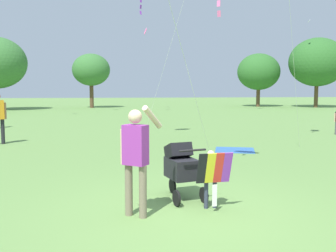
% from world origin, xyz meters
% --- Properties ---
extents(ground_plane, '(120.00, 120.00, 0.00)m').
position_xyz_m(ground_plane, '(0.00, 0.00, 0.00)').
color(ground_plane, '#668E47').
extents(treeline_distant, '(39.41, 7.51, 6.47)m').
position_xyz_m(treeline_distant, '(-2.46, 28.46, 3.82)').
color(treeline_distant, brown).
rests_on(treeline_distant, ground).
extents(child_with_butterfly_kite, '(0.59, 0.38, 0.98)m').
position_xyz_m(child_with_butterfly_kite, '(0.45, 0.19, 0.60)').
color(child_with_butterfly_kite, '#33384C').
rests_on(child_with_butterfly_kite, ground).
extents(person_adult_flyer, '(0.67, 0.47, 1.75)m').
position_xyz_m(person_adult_flyer, '(-0.80, -0.05, 1.01)').
color(person_adult_flyer, '#7F705B').
rests_on(person_adult_flyer, ground).
extents(stroller, '(0.71, 1.12, 1.03)m').
position_xyz_m(stroller, '(0.03, 0.83, 0.61)').
color(stroller, black).
rests_on(stroller, ground).
extents(picnic_blanket, '(1.45, 1.38, 0.02)m').
position_xyz_m(picnic_blanket, '(2.45, 5.83, 0.01)').
color(picnic_blanket, '#3366B2').
rests_on(picnic_blanket, ground).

